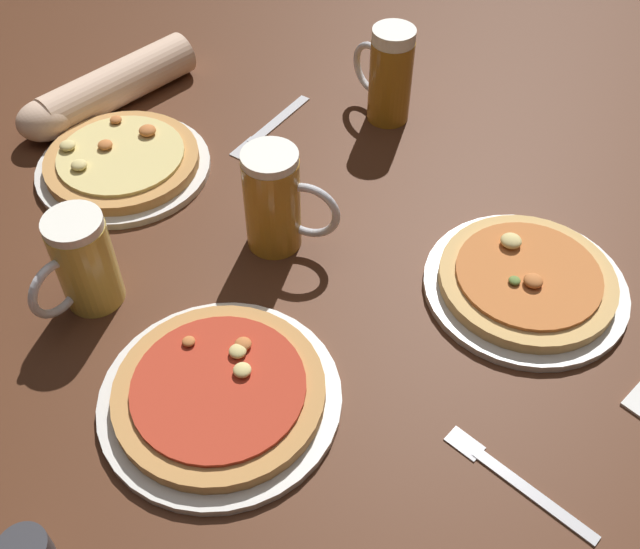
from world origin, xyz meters
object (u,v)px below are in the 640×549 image
fork_left (516,481)px  beer_mug_pale (276,201)px  pizza_plate_side (526,282)px  beer_mug_amber (82,263)px  diner_arm (101,92)px  beer_mug_dark (389,75)px  pizza_plate_near (220,394)px  pizza_plate_far (122,162)px  knife_spare (271,126)px

fork_left → beer_mug_pale: bearing=95.5°
pizza_plate_side → beer_mug_amber: 0.61m
beer_mug_pale → diner_arm: beer_mug_pale is taller
beer_mug_dark → beer_mug_pale: 0.37m
pizza_plate_side → beer_mug_pale: (-0.25, 0.26, 0.07)m
pizza_plate_near → fork_left: pizza_plate_near is taller
beer_mug_amber → pizza_plate_far: bearing=60.7°
pizza_plate_far → pizza_plate_side: size_ratio=1.00×
pizza_plate_side → knife_spare: size_ratio=1.44×
pizza_plate_far → diner_arm: 0.18m
pizza_plate_near → pizza_plate_side: (0.45, -0.05, 0.00)m
pizza_plate_far → beer_mug_dark: (0.46, -0.10, 0.07)m
pizza_plate_near → diner_arm: diner_arm is taller
knife_spare → pizza_plate_near: bearing=-124.7°
pizza_plate_near → knife_spare: (0.32, 0.47, -0.01)m
pizza_plate_near → beer_mug_amber: 0.26m
pizza_plate_near → knife_spare: 0.57m
fork_left → knife_spare: size_ratio=0.98×
pizza_plate_far → diner_arm: size_ratio=0.82×
beer_mug_pale → fork_left: bearing=-84.5°
pizza_plate_side → beer_mug_amber: beer_mug_amber is taller
pizza_plate_near → knife_spare: pizza_plate_near is taller
beer_mug_amber → beer_mug_pale: (0.28, -0.03, 0.01)m
beer_mug_pale → fork_left: 0.49m
pizza_plate_side → knife_spare: 0.54m
pizza_plate_near → pizza_plate_far: 0.49m
pizza_plate_side → beer_mug_dark: (0.07, 0.44, 0.07)m
pizza_plate_far → pizza_plate_side: 0.67m
pizza_plate_side → diner_arm: size_ratio=0.82×
pizza_plate_near → diner_arm: 0.67m
knife_spare → beer_mug_dark: bearing=-21.4°
pizza_plate_far → beer_mug_amber: (-0.14, -0.24, 0.06)m
pizza_plate_near → beer_mug_amber: (-0.08, 0.24, 0.06)m
knife_spare → beer_mug_amber: bearing=-150.9°
beer_mug_amber → diner_arm: size_ratio=0.42×
pizza_plate_near → beer_mug_pale: size_ratio=1.84×
pizza_plate_side → knife_spare: pizza_plate_side is taller
pizza_plate_near → pizza_plate_far: (0.06, 0.49, 0.00)m
beer_mug_amber → knife_spare: 0.46m
pizza_plate_side → beer_mug_pale: size_ratio=1.74×
beer_mug_pale → knife_spare: size_ratio=0.83×
beer_mug_pale → diner_arm: (-0.11, 0.45, -0.04)m
pizza_plate_far → knife_spare: (0.26, -0.02, -0.01)m
beer_mug_pale → knife_spare: (0.13, 0.26, -0.08)m
pizza_plate_near → fork_left: (0.24, -0.27, -0.01)m
pizza_plate_near → beer_mug_dark: 0.65m
beer_mug_dark → knife_spare: 0.22m
beer_mug_amber → fork_left: 0.61m
knife_spare → pizza_plate_side: bearing=-76.3°
knife_spare → pizza_plate_far: bearing=175.5°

